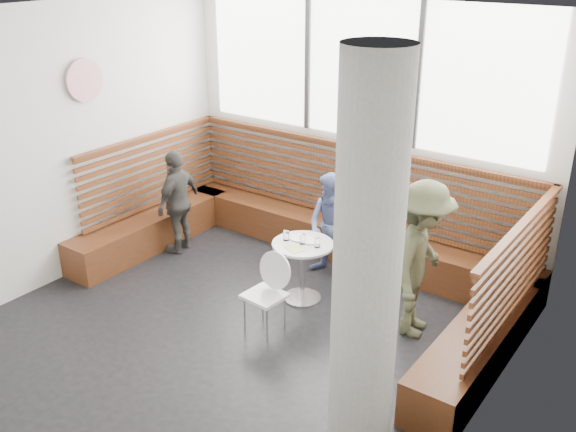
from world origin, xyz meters
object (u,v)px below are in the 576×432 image
Objects in this scene: concrete_column at (367,270)px; adult_man at (421,260)px; child_back at (332,227)px; cafe_table at (303,259)px; cafe_chair at (268,286)px; child_left at (178,201)px.

concrete_column is 1.92× the size of adult_man.
concrete_column is 2.99m from child_back.
cafe_table is 1.38m from adult_man.
child_left is at bearing 163.39° from cafe_chair.
cafe_chair reaches higher than cafe_table.
child_left reaches higher than cafe_table.
cafe_chair is at bearing 150.06° from concrete_column.
child_left is (-2.08, 0.82, 0.19)m from cafe_chair.
cafe_table is at bearing 77.07° from child_left.
adult_man is 1.45m from child_back.
adult_man is at bearing -13.74° from child_back.
adult_man is at bearing 6.39° from cafe_table.
concrete_column reaches higher than cafe_table.
child_back is at bearing 97.79° from cafe_chair.
cafe_chair is 1.58m from adult_man.
cafe_chair is 1.35m from child_back.
child_back reaches higher than cafe_table.
cafe_table is 0.70m from cafe_chair.
concrete_column is at bearing -25.13° from cafe_chair.
cafe_chair is 0.62× the size of child_left.
child_back is (-1.35, 0.49, -0.17)m from adult_man.
child_left is at bearing -159.26° from child_back.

